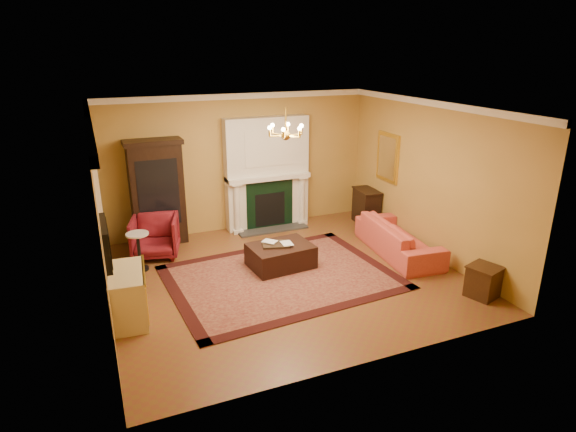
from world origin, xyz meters
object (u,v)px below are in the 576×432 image
china_cabinet (157,195)px  leather_ottoman (281,256)px  wingback_armchair (155,235)px  end_table (483,282)px  console_table (366,207)px  pedestal_table (139,249)px  coral_sofa (399,233)px  commode (129,295)px

china_cabinet → leather_ottoman: china_cabinet is taller
wingback_armchair → leather_ottoman: (2.08, -1.43, -0.22)m
china_cabinet → end_table: bearing=-45.8°
china_cabinet → console_table: size_ratio=2.66×
pedestal_table → coral_sofa: coral_sofa is taller
commode → coral_sofa: bearing=10.5°
coral_sofa → wingback_armchair: bearing=75.1°
wingback_armchair → commode: (-0.70, -2.24, -0.06)m
wingback_armchair → pedestal_table: wingback_armchair is taller
china_cabinet → console_table: 4.70m
coral_sofa → end_table: (0.26, -2.04, -0.18)m
coral_sofa → console_table: (0.32, 1.75, -0.04)m
wingback_armchair → leather_ottoman: size_ratio=0.79×
pedestal_table → leather_ottoman: 2.61m
pedestal_table → coral_sofa: bearing=-13.5°
pedestal_table → end_table: 6.04m
coral_sofa → console_table: size_ratio=2.85×
wingback_armchair → pedestal_table: bearing=-108.9°
pedestal_table → commode: commode is taller
console_table → wingback_armchair: bearing=-174.0°
end_table → leather_ottoman: size_ratio=0.45×
leather_ottoman → coral_sofa: bearing=-12.4°
china_cabinet → coral_sofa: size_ratio=0.94×
china_cabinet → leather_ottoman: 2.94m
pedestal_table → commode: 1.72m
china_cabinet → console_table: china_cabinet is taller
coral_sofa → leather_ottoman: bearing=89.0°
wingback_armchair → leather_ottoman: wingback_armchair is taller
wingback_armchair → pedestal_table: 0.67m
pedestal_table → commode: size_ratio=0.70×
pedestal_table → commode: (-0.34, -1.69, -0.03)m
end_table → console_table: size_ratio=0.65×
commode → pedestal_table: bearing=83.5°
china_cabinet → commode: china_cabinet is taller
console_table → commode: bearing=-151.9°
pedestal_table → end_table: bearing=-32.1°
wingback_armchair → commode: bearing=-92.8°
wingback_armchair → commode: 2.35m
wingback_armchair → console_table: bearing=15.0°
china_cabinet → commode: bearing=-108.8°
end_table → china_cabinet: bearing=135.8°
wingback_armchair → coral_sofa: wingback_armchair is taller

